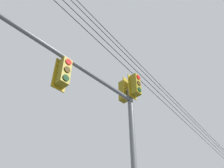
% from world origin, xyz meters
% --- Properties ---
extents(signal_mast_assembly, '(2.97, 5.48, 7.37)m').
position_xyz_m(signal_mast_assembly, '(0.55, -0.18, 5.24)').
color(signal_mast_assembly, slate).
rests_on(signal_mast_assembly, ground).
extents(overhead_wire_span, '(10.71, 30.44, 1.88)m').
position_xyz_m(overhead_wire_span, '(-0.33, -2.38, 8.43)').
color(overhead_wire_span, black).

